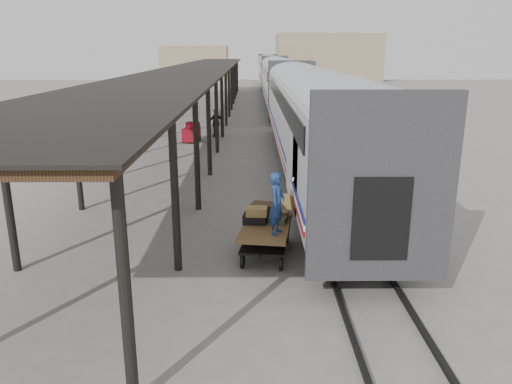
{
  "coord_description": "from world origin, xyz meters",
  "views": [
    {
      "loc": [
        0.54,
        -13.72,
        5.43
      ],
      "look_at": [
        0.65,
        -0.74,
        1.7
      ],
      "focal_mm": 35.0,
      "sensor_mm": 36.0,
      "label": 1
    }
  ],
  "objects_px": {
    "baggage_cart": "(266,232)",
    "porter": "(277,203)",
    "luggage_tug": "(192,133)",
    "pedestrian": "(216,123)"
  },
  "relations": [
    {
      "from": "baggage_cart",
      "to": "porter",
      "type": "distance_m",
      "value": 1.23
    },
    {
      "from": "baggage_cart",
      "to": "luggage_tug",
      "type": "height_order",
      "value": "luggage_tug"
    },
    {
      "from": "luggage_tug",
      "to": "pedestrian",
      "type": "relative_size",
      "value": 0.81
    },
    {
      "from": "luggage_tug",
      "to": "porter",
      "type": "distance_m",
      "value": 18.45
    },
    {
      "from": "baggage_cart",
      "to": "luggage_tug",
      "type": "bearing_deg",
      "value": 111.58
    },
    {
      "from": "baggage_cart",
      "to": "pedestrian",
      "type": "bearing_deg",
      "value": 106.39
    },
    {
      "from": "baggage_cart",
      "to": "pedestrian",
      "type": "height_order",
      "value": "pedestrian"
    },
    {
      "from": "pedestrian",
      "to": "porter",
      "type": "bearing_deg",
      "value": 74.12
    },
    {
      "from": "porter",
      "to": "pedestrian",
      "type": "relative_size",
      "value": 0.9
    },
    {
      "from": "porter",
      "to": "baggage_cart",
      "type": "bearing_deg",
      "value": 42.66
    }
  ]
}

